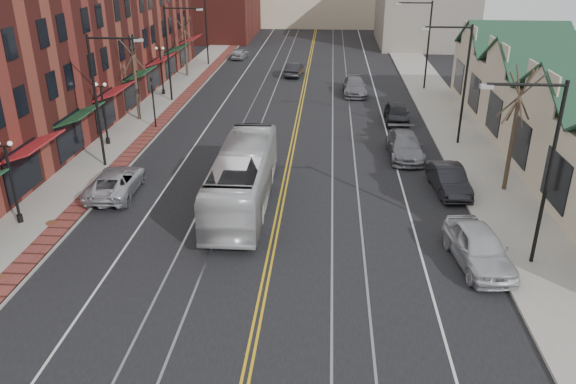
% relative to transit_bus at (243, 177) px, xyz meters
% --- Properties ---
extents(ground, '(160.00, 160.00, 0.00)m').
position_rel_transit_bus_xyz_m(ground, '(2.00, -11.18, -1.57)').
color(ground, black).
rests_on(ground, ground).
extents(sidewalk_left, '(4.00, 120.00, 0.15)m').
position_rel_transit_bus_xyz_m(sidewalk_left, '(-10.00, 8.82, -1.50)').
color(sidewalk_left, gray).
rests_on(sidewalk_left, ground).
extents(sidewalk_right, '(4.00, 120.00, 0.15)m').
position_rel_transit_bus_xyz_m(sidewalk_right, '(14.00, 8.82, -1.50)').
color(sidewalk_right, gray).
rests_on(sidewalk_right, ground).
extents(building_left, '(10.00, 50.00, 11.00)m').
position_rel_transit_bus_xyz_m(building_left, '(-17.00, 15.82, 3.93)').
color(building_left, maroon).
rests_on(building_left, ground).
extents(building_right, '(8.00, 36.00, 4.60)m').
position_rel_transit_bus_xyz_m(building_right, '(20.00, 8.82, 0.73)').
color(building_right, beige).
rests_on(building_right, ground).
extents(backdrop_right, '(12.00, 16.00, 11.00)m').
position_rel_transit_bus_xyz_m(backdrop_right, '(17.00, 53.82, 3.93)').
color(backdrop_right, slate).
rests_on(backdrop_right, ground).
extents(streetlight_l_1, '(3.33, 0.25, 8.00)m').
position_rel_transit_bus_xyz_m(streetlight_l_1, '(-9.05, 4.82, 3.45)').
color(streetlight_l_1, black).
rests_on(streetlight_l_1, sidewalk_left).
extents(streetlight_l_2, '(3.33, 0.25, 8.00)m').
position_rel_transit_bus_xyz_m(streetlight_l_2, '(-9.05, 20.82, 3.45)').
color(streetlight_l_2, black).
rests_on(streetlight_l_2, sidewalk_left).
extents(streetlight_l_3, '(3.33, 0.25, 8.00)m').
position_rel_transit_bus_xyz_m(streetlight_l_3, '(-9.05, 36.82, 3.45)').
color(streetlight_l_3, black).
rests_on(streetlight_l_3, sidewalk_left).
extents(streetlight_r_0, '(3.33, 0.25, 8.00)m').
position_rel_transit_bus_xyz_m(streetlight_r_0, '(13.05, -5.18, 3.45)').
color(streetlight_r_0, black).
rests_on(streetlight_r_0, sidewalk_right).
extents(streetlight_r_1, '(3.33, 0.25, 8.00)m').
position_rel_transit_bus_xyz_m(streetlight_r_1, '(13.05, 10.82, 3.45)').
color(streetlight_r_1, black).
rests_on(streetlight_r_1, sidewalk_right).
extents(streetlight_r_2, '(3.33, 0.25, 8.00)m').
position_rel_transit_bus_xyz_m(streetlight_r_2, '(13.05, 26.82, 3.45)').
color(streetlight_r_2, black).
rests_on(streetlight_r_2, sidewalk_right).
extents(lamppost_l_1, '(0.84, 0.28, 4.27)m').
position_rel_transit_bus_xyz_m(lamppost_l_1, '(-10.80, -3.18, 0.63)').
color(lamppost_l_1, black).
rests_on(lamppost_l_1, sidewalk_left).
extents(lamppost_l_2, '(0.84, 0.28, 4.27)m').
position_rel_transit_bus_xyz_m(lamppost_l_2, '(-10.80, 8.82, 0.63)').
color(lamppost_l_2, black).
rests_on(lamppost_l_2, sidewalk_left).
extents(lamppost_l_3, '(0.84, 0.28, 4.27)m').
position_rel_transit_bus_xyz_m(lamppost_l_3, '(-10.80, 22.82, 0.63)').
color(lamppost_l_3, black).
rests_on(lamppost_l_3, sidewalk_left).
extents(tree_left_near, '(1.78, 1.37, 6.48)m').
position_rel_transit_bus_xyz_m(tree_left_near, '(-10.50, 14.82, 1.94)').
color(tree_left_near, '#382B21').
rests_on(tree_left_near, sidewalk_left).
extents(tree_left_far, '(1.66, 1.28, 6.02)m').
position_rel_transit_bus_xyz_m(tree_left_far, '(-10.50, 30.82, 1.70)').
color(tree_left_far, '#382B21').
rests_on(tree_left_far, sidewalk_left).
extents(tree_right_mid, '(1.90, 1.46, 6.93)m').
position_rel_transit_bus_xyz_m(tree_right_mid, '(14.50, 2.82, 2.18)').
color(tree_right_mid, '#382B21').
rests_on(tree_right_mid, sidewalk_right).
extents(manhole_far, '(0.60, 0.60, 0.02)m').
position_rel_transit_bus_xyz_m(manhole_far, '(-9.20, -3.18, -1.42)').
color(manhole_far, '#592D19').
rests_on(manhole_far, sidewalk_left).
extents(traffic_signal, '(0.18, 0.15, 3.80)m').
position_rel_transit_bus_xyz_m(traffic_signal, '(-8.60, 12.82, 0.77)').
color(traffic_signal, black).
rests_on(traffic_signal, sidewalk_left).
extents(transit_bus, '(2.73, 11.32, 3.15)m').
position_rel_transit_bus_xyz_m(transit_bus, '(0.00, 0.00, 0.00)').
color(transit_bus, silver).
rests_on(transit_bus, ground).
extents(parked_suv, '(2.67, 5.32, 1.44)m').
position_rel_transit_bus_xyz_m(parked_suv, '(-7.30, 0.85, -0.85)').
color(parked_suv, '#B4B4BB').
rests_on(parked_suv, ground).
extents(parked_car_a, '(2.64, 5.22, 1.71)m').
position_rel_transit_bus_xyz_m(parked_car_a, '(11.12, -5.37, -0.72)').
color(parked_car_a, silver).
rests_on(parked_car_a, ground).
extents(parked_car_b, '(1.97, 4.63, 1.49)m').
position_rel_transit_bus_xyz_m(parked_car_b, '(11.30, 2.54, -0.83)').
color(parked_car_b, black).
rests_on(parked_car_b, ground).
extents(parked_car_c, '(2.22, 5.30, 1.53)m').
position_rel_transit_bus_xyz_m(parked_car_c, '(9.50, 8.09, -0.81)').
color(parked_car_c, slate).
rests_on(parked_car_c, ground).
extents(parked_car_d, '(1.84, 4.43, 1.50)m').
position_rel_transit_bus_xyz_m(parked_car_d, '(9.75, 15.86, -0.82)').
color(parked_car_d, black).
rests_on(parked_car_d, ground).
extents(distant_car_left, '(1.89, 4.41, 1.41)m').
position_rel_transit_bus_xyz_m(distant_car_left, '(0.72, 31.94, -0.87)').
color(distant_car_left, black).
rests_on(distant_car_left, ground).
extents(distant_car_right, '(2.22, 5.19, 1.49)m').
position_rel_transit_bus_xyz_m(distant_car_right, '(6.76, 24.57, -0.83)').
color(distant_car_right, slate).
rests_on(distant_car_right, ground).
extents(distant_car_far, '(1.98, 3.95, 1.29)m').
position_rel_transit_bus_xyz_m(distant_car_far, '(-6.50, 41.14, -0.93)').
color(distant_car_far, '#9EA1A5').
rests_on(distant_car_far, ground).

